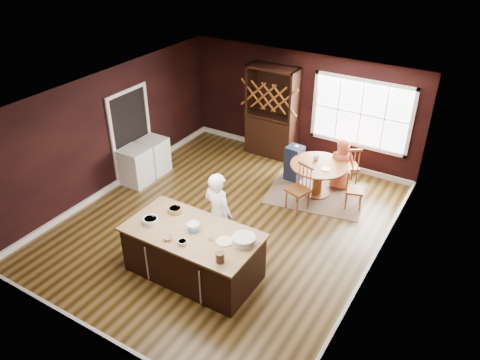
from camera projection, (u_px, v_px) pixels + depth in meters
name	position (u px, v px, depth m)	size (l,w,h in m)	color
room_shell	(225.00, 166.00, 8.93)	(7.00, 7.00, 7.00)	brown
window	(361.00, 114.00, 10.73)	(2.36, 0.10, 1.66)	white
doorway	(131.00, 135.00, 10.85)	(0.08, 1.26, 2.13)	white
kitchen_island	(194.00, 254.00, 8.10)	(2.33, 1.22, 0.92)	black
dining_table	(318.00, 173.00, 10.32)	(1.26, 1.26, 0.75)	brown
baker	(218.00, 214.00, 8.44)	(0.61, 0.40, 1.67)	white
layer_cake	(193.00, 227.00, 7.86)	(0.30, 0.30, 0.12)	white
bowl_blue	(151.00, 221.00, 8.03)	(0.27, 0.27, 0.10)	white
bowl_yellow	(175.00, 210.00, 8.31)	(0.25, 0.25, 0.09)	olive
bowl_pink	(168.00, 239.00, 7.64)	(0.16, 0.16, 0.06)	white
bowl_olive	(182.00, 242.00, 7.55)	(0.16, 0.16, 0.06)	beige
drinking_glass	(211.00, 236.00, 7.62)	(0.08, 0.08, 0.15)	white
dinner_plate	(225.00, 241.00, 7.61)	(0.28, 0.28, 0.02)	beige
white_tub	(244.00, 240.00, 7.54)	(0.39, 0.39, 0.13)	white
stoneware_crock	(220.00, 257.00, 7.15)	(0.14, 0.14, 0.17)	brown
toy_figurine	(219.00, 252.00, 7.34)	(0.05, 0.05, 0.08)	yellow
rug	(316.00, 193.00, 10.59)	(2.10, 1.63, 0.01)	brown
chair_east	(355.00, 188.00, 9.91)	(0.39, 0.37, 0.93)	brown
chair_south	(298.00, 188.00, 9.80)	(0.43, 0.41, 1.03)	#925E39
chair_north	(349.00, 165.00, 10.72)	(0.42, 0.40, 1.00)	brown
seated_woman	(342.00, 164.00, 10.52)	(0.60, 0.39, 1.23)	#CF6240
high_chair	(294.00, 162.00, 10.94)	(0.36, 0.36, 0.88)	black
toddler	(295.00, 148.00, 10.77)	(0.18, 0.14, 0.26)	#8CA5BF
table_plate	(326.00, 169.00, 10.02)	(0.20, 0.20, 0.02)	beige
table_cup	(316.00, 158.00, 10.37)	(0.13, 0.13, 0.10)	silver
hutch	(272.00, 112.00, 11.69)	(1.27, 0.53, 2.32)	black
washer	(136.00, 166.00, 10.77)	(0.61, 0.59, 0.88)	white
dryer	(154.00, 156.00, 11.25)	(0.60, 0.58, 0.86)	silver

